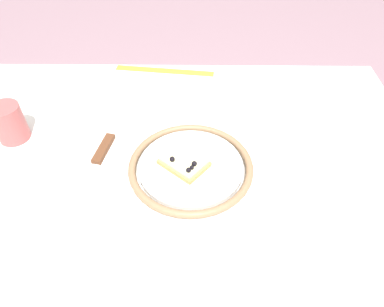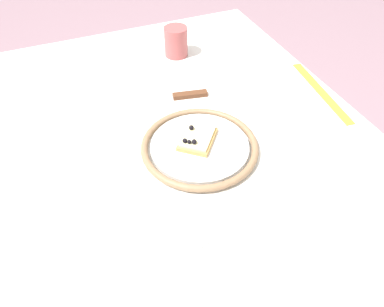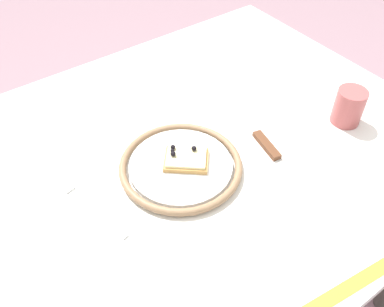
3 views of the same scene
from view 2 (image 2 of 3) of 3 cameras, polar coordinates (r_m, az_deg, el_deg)
name	(u,v)px [view 2 (image 2 of 3)]	position (r m, az deg, el deg)	size (l,w,h in m)	color
ground_plane	(183,284)	(1.43, -1.42, -19.32)	(6.00, 6.00, 0.00)	gray
dining_table	(178,165)	(0.91, -2.10, -1.81)	(1.14, 0.90, 0.71)	white
plate	(200,147)	(0.82, 1.17, 1.05)	(0.26, 0.26, 0.02)	white
pizza_slice_near	(197,138)	(0.82, 0.79, 2.35)	(0.11, 0.11, 0.03)	tan
knife	(178,97)	(0.97, -2.21, 8.68)	(0.07, 0.24, 0.01)	silver
fork	(233,221)	(0.70, 6.31, -10.26)	(0.06, 0.20, 0.00)	beige
cup	(176,42)	(1.14, -2.47, 16.69)	(0.07, 0.07, 0.09)	#A54C4C
measuring_tape	(321,92)	(1.05, 19.10, 8.92)	(0.28, 0.02, 0.00)	yellow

